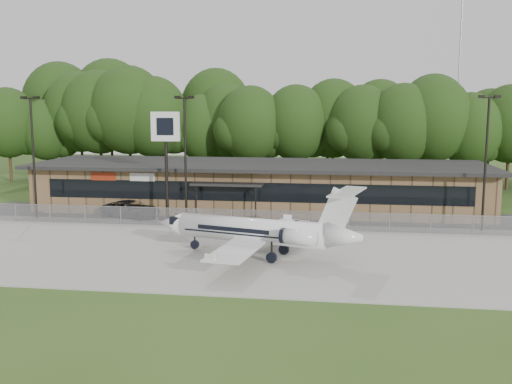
# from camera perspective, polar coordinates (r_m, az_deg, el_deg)

# --- Properties ---
(ground) EXTENTS (160.00, 160.00, 0.00)m
(ground) POSITION_cam_1_polar(r_m,az_deg,el_deg) (30.10, -5.84, -9.68)
(ground) COLOR #304E1C
(ground) RESTS_ON ground
(apron) EXTENTS (64.00, 18.00, 0.08)m
(apron) POSITION_cam_1_polar(r_m,az_deg,el_deg) (37.59, -2.91, -5.87)
(apron) COLOR #9E9B93
(apron) RESTS_ON ground
(parking_lot) EXTENTS (50.00, 9.00, 0.06)m
(parking_lot) POSITION_cam_1_polar(r_m,az_deg,el_deg) (48.65, -0.34, -2.55)
(parking_lot) COLOR #383835
(parking_lot) RESTS_ON ground
(terminal) EXTENTS (41.00, 11.65, 4.30)m
(terminal) POSITION_cam_1_polar(r_m,az_deg,el_deg) (52.64, 0.36, 0.66)
(terminal) COLOR olive
(terminal) RESTS_ON ground
(fence) EXTENTS (46.00, 0.04, 1.52)m
(fence) POSITION_cam_1_polar(r_m,az_deg,el_deg) (44.15, -1.20, -2.71)
(fence) COLOR gray
(fence) RESTS_ON ground
(treeline) EXTENTS (72.00, 12.00, 15.00)m
(treeline) POSITION_cam_1_polar(r_m,az_deg,el_deg) (70.11, 2.35, 6.99)
(treeline) COLOR black
(treeline) RESTS_ON ground
(radio_mast) EXTENTS (0.20, 0.20, 25.00)m
(radio_mast) POSITION_cam_1_polar(r_m,az_deg,el_deg) (77.28, 19.58, 10.36)
(radio_mast) COLOR gray
(radio_mast) RESTS_ON ground
(light_pole_left) EXTENTS (1.55, 0.30, 10.23)m
(light_pole_left) POSITION_cam_1_polar(r_m,az_deg,el_deg) (50.91, -21.41, 4.11)
(light_pole_left) COLOR black
(light_pole_left) RESTS_ON ground
(light_pole_mid) EXTENTS (1.55, 0.30, 10.23)m
(light_pole_mid) POSITION_cam_1_polar(r_m,az_deg,el_deg) (45.95, -7.10, 4.22)
(light_pole_mid) COLOR black
(light_pole_mid) RESTS_ON ground
(light_pole_right) EXTENTS (1.55, 0.30, 10.23)m
(light_pole_right) POSITION_cam_1_polar(r_m,az_deg,el_deg) (45.72, 22.03, 3.64)
(light_pole_right) COLOR black
(light_pole_right) RESTS_ON ground
(business_jet) EXTENTS (13.80, 12.40, 4.68)m
(business_jet) POSITION_cam_1_polar(r_m,az_deg,el_deg) (35.52, 0.33, -4.01)
(business_jet) COLOR white
(business_jet) RESTS_ON ground
(suv) EXTENTS (5.74, 4.05, 1.45)m
(suv) POSITION_cam_1_polar(r_m,az_deg,el_deg) (49.74, -12.38, -1.69)
(suv) COLOR #28282B
(suv) RESTS_ON ground
(pole_sign) EXTENTS (2.36, 0.33, 8.98)m
(pole_sign) POSITION_cam_1_polar(r_m,az_deg,el_deg) (46.64, -9.02, 5.34)
(pole_sign) COLOR black
(pole_sign) RESTS_ON ground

